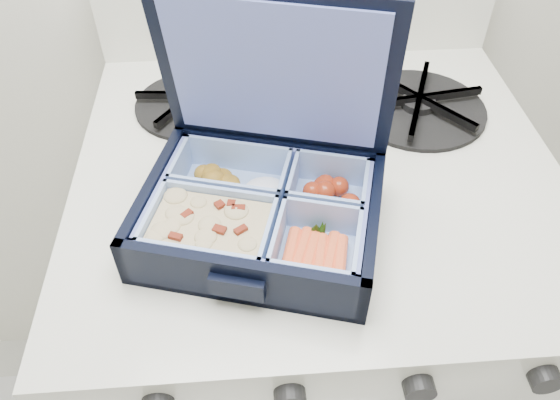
{
  "coord_description": "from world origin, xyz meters",
  "views": [
    {
      "loc": [
        -0.14,
        1.14,
        1.37
      ],
      "look_at": [
        -0.11,
        1.55,
        0.95
      ],
      "focal_mm": 35.0,
      "sensor_mm": 36.0,
      "label": 1
    }
  ],
  "objects_px": {
    "bento_box": "(261,213)",
    "fork": "(277,154)",
    "burner_grate": "(419,102)",
    "stove": "(304,338)"
  },
  "relations": [
    {
      "from": "stove",
      "to": "fork",
      "type": "relative_size",
      "value": 5.49
    },
    {
      "from": "burner_grate",
      "to": "fork",
      "type": "bearing_deg",
      "value": -157.52
    },
    {
      "from": "bento_box",
      "to": "fork",
      "type": "height_order",
      "value": "bento_box"
    },
    {
      "from": "stove",
      "to": "fork",
      "type": "distance_m",
      "value": 0.46
    },
    {
      "from": "stove",
      "to": "bento_box",
      "type": "distance_m",
      "value": 0.51
    },
    {
      "from": "burner_grate",
      "to": "fork",
      "type": "xyz_separation_m",
      "value": [
        -0.21,
        -0.09,
        -0.01
      ]
    },
    {
      "from": "stove",
      "to": "bento_box",
      "type": "height_order",
      "value": "bento_box"
    },
    {
      "from": "stove",
      "to": "burner_grate",
      "type": "xyz_separation_m",
      "value": [
        0.15,
        0.08,
        0.47
      ]
    },
    {
      "from": "stove",
      "to": "bento_box",
      "type": "bearing_deg",
      "value": -120.53
    },
    {
      "from": "burner_grate",
      "to": "fork",
      "type": "distance_m",
      "value": 0.22
    }
  ]
}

